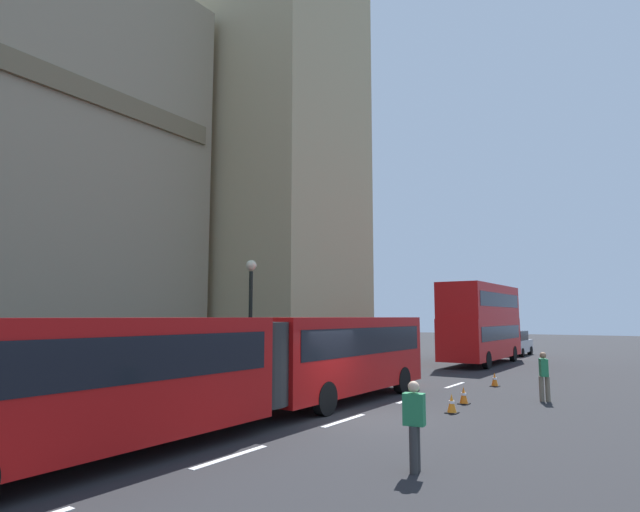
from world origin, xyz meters
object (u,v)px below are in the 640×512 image
object	(u,v)px
sedan_lead	(514,343)
pedestrian_by_kerb	(544,375)
street_lamp	(250,313)
traffic_cone_east	(495,380)
articulated_bus	(248,359)
traffic_cone_west	(452,404)
pedestrian_near_cones	(414,423)
double_decker_bus	(481,320)
traffic_cone_middle	(464,396)

from	to	relation	value
sedan_lead	pedestrian_by_kerb	bearing A→B (deg)	-164.30
street_lamp	pedestrian_by_kerb	bearing A→B (deg)	-72.36
sedan_lead	traffic_cone_east	bearing A→B (deg)	-169.12
articulated_bus	traffic_cone_east	bearing A→B (deg)	-16.93
articulated_bus	sedan_lead	bearing A→B (deg)	0.21
articulated_bus	traffic_cone_west	bearing A→B (deg)	-41.46
traffic_cone_east	pedestrian_near_cones	bearing A→B (deg)	-170.93
double_decker_bus	street_lamp	size ratio (longest dim) A/B	1.80
street_lamp	sedan_lead	bearing A→B (deg)	-9.83
traffic_cone_middle	traffic_cone_east	distance (m)	5.11
pedestrian_by_kerb	pedestrian_near_cones	bearing A→B (deg)	177.58
sedan_lead	traffic_cone_west	distance (m)	26.25
traffic_cone_west	articulated_bus	bearing A→B (deg)	138.54
double_decker_bus	articulated_bus	bearing A→B (deg)	-180.00
traffic_cone_east	pedestrian_by_kerb	distance (m)	4.01
street_lamp	traffic_cone_east	bearing A→B (deg)	-51.49
articulated_bus	traffic_cone_east	size ratio (longest dim) A/B	31.72
traffic_cone_east	articulated_bus	bearing A→B (deg)	163.07
traffic_cone_middle	street_lamp	distance (m)	8.94
traffic_cone_east	pedestrian_near_cones	size ratio (longest dim) A/B	0.34
articulated_bus	pedestrian_by_kerb	world-z (taller)	articulated_bus
double_decker_bus	traffic_cone_west	size ratio (longest dim) A/B	16.34
pedestrian_by_kerb	street_lamp	bearing A→B (deg)	107.64
traffic_cone_middle	pedestrian_by_kerb	bearing A→B (deg)	-46.51
pedestrian_near_cones	pedestrian_by_kerb	bearing A→B (deg)	-2.42
traffic_cone_west	pedestrian_near_cones	distance (m)	6.48
traffic_cone_middle	street_lamp	xyz separation A→B (m)	(-1.30, 8.40, 2.77)
traffic_cone_middle	traffic_cone_west	bearing A→B (deg)	-172.66
traffic_cone_middle	pedestrian_by_kerb	xyz separation A→B (m)	(2.07, -2.18, 0.63)
traffic_cone_east	traffic_cone_west	bearing A→B (deg)	-175.08
sedan_lead	traffic_cone_east	xyz separation A→B (m)	(-18.96, -3.65, -0.63)
double_decker_bus	sedan_lead	xyz separation A→B (m)	(8.65, 0.11, -1.79)
sedan_lead	traffic_cone_west	size ratio (longest dim) A/B	7.59
articulated_bus	double_decker_bus	xyz separation A→B (m)	(21.93, 0.00, 0.96)
double_decker_bus	pedestrian_by_kerb	distance (m)	14.78
sedan_lead	traffic_cone_middle	size ratio (longest dim) A/B	7.59
traffic_cone_west	traffic_cone_east	xyz separation A→B (m)	(6.94, 0.60, 0.00)
street_lamp	traffic_cone_west	bearing A→B (deg)	-93.57
street_lamp	pedestrian_by_kerb	world-z (taller)	street_lamp
double_decker_bus	traffic_cone_middle	world-z (taller)	double_decker_bus
articulated_bus	double_decker_bus	size ratio (longest dim) A/B	1.94
traffic_cone_middle	pedestrian_near_cones	bearing A→B (deg)	-167.83
pedestrian_near_cones	articulated_bus	bearing A→B (deg)	74.28
articulated_bus	traffic_cone_middle	size ratio (longest dim) A/B	31.72
traffic_cone_middle	pedestrian_near_cones	distance (m)	8.31
traffic_cone_east	street_lamp	distance (m)	10.65
traffic_cone_west	pedestrian_by_kerb	distance (m)	4.40
articulated_bus	pedestrian_near_cones	bearing A→B (deg)	-105.72
articulated_bus	sedan_lead	distance (m)	30.59
sedan_lead	traffic_cone_west	xyz separation A→B (m)	(-25.90, -4.24, -0.63)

